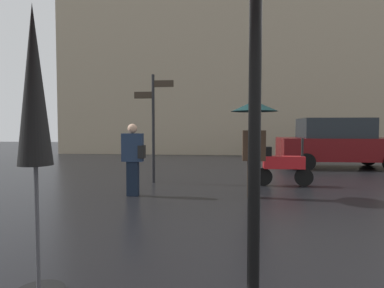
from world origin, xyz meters
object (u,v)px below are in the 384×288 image
(parked_car_left, at_px, (338,143))
(street_signpost, at_px, (153,117))
(folded_patio_umbrella_near, at_px, (34,103))
(parked_scooter, at_px, (282,164))
(pedestrian_with_umbrella, at_px, (254,123))
(pedestrian_with_bag, at_px, (133,155))

(parked_car_left, distance_m, street_signpost, 7.29)
(folded_patio_umbrella_near, xyz_separation_m, parked_car_left, (5.84, 9.82, -0.77))
(parked_scooter, bearing_deg, street_signpost, 178.92)
(pedestrian_with_umbrella, height_order, street_signpost, street_signpost)
(pedestrian_with_umbrella, relative_size, parked_car_left, 0.47)
(pedestrian_with_umbrella, distance_m, street_signpost, 3.06)
(pedestrian_with_umbrella, xyz_separation_m, parked_car_left, (3.59, 5.54, -0.67))
(folded_patio_umbrella_near, distance_m, parked_scooter, 6.67)
(folded_patio_umbrella_near, xyz_separation_m, street_signpost, (-0.29, 5.98, 0.07))
(pedestrian_with_umbrella, distance_m, parked_scooter, 2.03)
(pedestrian_with_umbrella, distance_m, pedestrian_with_bag, 2.70)
(pedestrian_with_bag, distance_m, parked_scooter, 3.81)
(pedestrian_with_bag, relative_size, parked_scooter, 1.07)
(folded_patio_umbrella_near, distance_m, pedestrian_with_umbrella, 4.84)
(folded_patio_umbrella_near, relative_size, parked_scooter, 1.72)
(pedestrian_with_umbrella, bearing_deg, street_signpost, -19.24)
(folded_patio_umbrella_near, xyz_separation_m, parked_scooter, (3.10, 5.79, -1.15))
(parked_car_left, bearing_deg, parked_scooter, 63.94)
(street_signpost, bearing_deg, parked_scooter, -3.05)
(pedestrian_with_umbrella, bearing_deg, folded_patio_umbrella_near, 76.63)
(parked_car_left, relative_size, street_signpost, 1.49)
(pedestrian_with_bag, distance_m, street_signpost, 1.96)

